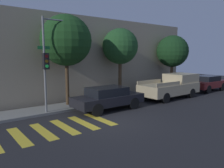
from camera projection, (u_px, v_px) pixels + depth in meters
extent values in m
plane|color=black|center=(110.00, 122.00, 11.05)|extent=(60.00, 60.00, 0.00)
cube|color=slate|center=(72.00, 106.00, 14.33)|extent=(26.00, 1.98, 0.14)
cube|color=gray|center=(45.00, 58.00, 17.37)|extent=(26.00, 6.00, 6.22)
cube|color=gold|center=(19.00, 137.00, 9.13)|extent=(0.45, 2.60, 0.00)
cube|color=gold|center=(43.00, 131.00, 9.75)|extent=(0.45, 2.60, 0.00)
cube|color=gold|center=(64.00, 127.00, 10.37)|extent=(0.45, 2.60, 0.00)
cube|color=gold|center=(83.00, 123.00, 10.99)|extent=(0.45, 2.60, 0.00)
cube|color=gold|center=(100.00, 119.00, 11.62)|extent=(0.45, 2.60, 0.00)
cylinder|color=slate|center=(45.00, 67.00, 12.18)|extent=(0.12, 0.12, 5.50)
cube|color=black|center=(46.00, 61.00, 11.98)|extent=(0.30, 0.30, 0.90)
cylinder|color=#4C0C0C|center=(47.00, 56.00, 11.82)|extent=(0.18, 0.02, 0.18)
cylinder|color=#593D0A|center=(47.00, 61.00, 11.85)|extent=(0.18, 0.02, 0.18)
cylinder|color=#26E54C|center=(47.00, 66.00, 11.89)|extent=(0.18, 0.02, 0.18)
cube|color=#19662D|center=(44.00, 48.00, 12.04)|extent=(0.70, 0.02, 0.18)
cylinder|color=slate|center=(56.00, 20.00, 12.32)|extent=(1.58, 0.08, 0.08)
sphere|color=#F9E5B2|center=(69.00, 23.00, 12.81)|extent=(0.36, 0.36, 0.36)
cube|color=black|center=(108.00, 100.00, 13.49)|extent=(4.48, 1.79, 0.56)
cube|color=black|center=(107.00, 91.00, 13.35)|extent=(2.33, 1.57, 0.51)
cylinder|color=black|center=(118.00, 99.00, 15.00)|extent=(0.74, 0.22, 0.74)
cylinder|color=black|center=(134.00, 103.00, 13.74)|extent=(0.74, 0.22, 0.74)
cylinder|color=black|center=(82.00, 105.00, 13.31)|extent=(0.74, 0.22, 0.74)
cylinder|color=black|center=(97.00, 110.00, 12.05)|extent=(0.74, 0.22, 0.74)
cube|color=tan|center=(169.00, 89.00, 17.10)|extent=(5.22, 2.08, 0.80)
cube|color=tan|center=(181.00, 78.00, 17.87)|extent=(2.35, 1.92, 0.70)
cube|color=tan|center=(149.00, 82.00, 16.95)|extent=(2.61, 0.08, 0.28)
cube|color=tan|center=(169.00, 84.00, 15.52)|extent=(2.61, 0.08, 0.28)
cylinder|color=black|center=(172.00, 90.00, 18.88)|extent=(0.74, 0.22, 0.74)
cylinder|color=black|center=(192.00, 93.00, 17.39)|extent=(0.74, 0.22, 0.74)
cylinder|color=black|center=(146.00, 94.00, 16.91)|extent=(0.74, 0.22, 0.74)
cylinder|color=black|center=(166.00, 98.00, 15.42)|extent=(0.74, 0.22, 0.74)
cube|color=maroon|center=(208.00, 84.00, 20.61)|extent=(4.22, 1.71, 0.60)
cube|color=black|center=(207.00, 78.00, 20.48)|extent=(2.19, 1.51, 0.48)
cylinder|color=black|center=(207.00, 85.00, 22.05)|extent=(0.74, 0.22, 0.74)
cylinder|color=black|center=(222.00, 87.00, 20.85)|extent=(0.74, 0.22, 0.74)
cylinder|color=black|center=(192.00, 87.00, 20.46)|extent=(0.74, 0.22, 0.74)
cylinder|color=black|center=(208.00, 89.00, 19.26)|extent=(0.74, 0.22, 0.74)
cylinder|color=#42301E|center=(67.00, 83.00, 14.24)|extent=(0.23, 0.23, 3.09)
sphere|color=#193D19|center=(66.00, 40.00, 13.87)|extent=(3.26, 3.26, 3.26)
cylinder|color=#4C3823|center=(120.00, 79.00, 16.97)|extent=(0.27, 0.27, 3.03)
sphere|color=#1E4721|center=(120.00, 46.00, 16.63)|extent=(2.72, 2.72, 2.72)
cylinder|color=#4C3823|center=(171.00, 77.00, 20.90)|extent=(0.27, 0.27, 2.63)
sphere|color=#143316|center=(172.00, 51.00, 20.58)|extent=(2.97, 2.97, 2.97)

